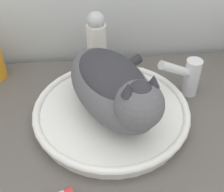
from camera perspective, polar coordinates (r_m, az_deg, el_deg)
The scene contains 4 objects.
sink_basin at distance 0.81m, azimuth -0.11°, elevation -2.93°, with size 0.41×0.41×0.04m.
cat at distance 0.74m, azimuth 0.52°, elevation 1.75°, with size 0.28×0.38×0.18m.
faucet at distance 0.89m, azimuth 13.77°, elevation 3.66°, with size 0.13×0.07×0.14m.
lotion_bottle_white at distance 0.94m, azimuth -2.82°, elevation 9.54°, with size 0.06×0.06×0.20m.
Camera 1 is at (-0.01, -0.25, 1.39)m, focal length 50.00 mm.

